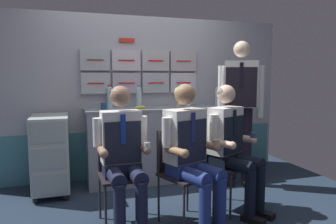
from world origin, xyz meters
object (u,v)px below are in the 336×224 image
at_px(water_bottle_tall, 110,97).
at_px(snack_banana, 141,107).
at_px(crew_member_left, 123,151).
at_px(crew_member_right, 232,142).
at_px(crew_member_center, 191,148).
at_px(folding_chair_right, 219,156).
at_px(folding_chair_center, 179,164).
at_px(folding_chair_left, 120,164).
at_px(crew_member_standing, 240,99).
at_px(coffee_cup_spare, 178,105).
at_px(service_trolley, 51,152).

height_order(water_bottle_tall, snack_banana, water_bottle_tall).
height_order(crew_member_left, water_bottle_tall, crew_member_left).
distance_m(crew_member_left, crew_member_right, 1.10).
xyz_separation_m(crew_member_center, snack_banana, (-0.18, 1.26, 0.26)).
relative_size(folding_chair_right, water_bottle_tall, 2.92).
bearing_deg(snack_banana, folding_chair_center, -83.82).
distance_m(folding_chair_left, crew_member_standing, 1.76).
height_order(crew_member_standing, snack_banana, crew_member_standing).
height_order(crew_member_right, snack_banana, crew_member_right).
bearing_deg(crew_member_right, crew_member_standing, 54.78).
height_order(folding_chair_right, water_bottle_tall, water_bottle_tall).
height_order(folding_chair_left, crew_member_left, crew_member_left).
distance_m(folding_chair_center, crew_member_standing, 1.38).
height_order(crew_member_right, coffee_cup_spare, crew_member_right).
distance_m(crew_member_left, water_bottle_tall, 1.43).
bearing_deg(coffee_cup_spare, service_trolley, -179.56).
bearing_deg(crew_member_center, crew_member_right, 19.26).
relative_size(crew_member_standing, water_bottle_tall, 6.04).
height_order(crew_member_center, snack_banana, crew_member_center).
bearing_deg(folding_chair_center, snack_banana, 96.18).
distance_m(folding_chair_center, water_bottle_tall, 1.56).
height_order(crew_member_standing, water_bottle_tall, crew_member_standing).
bearing_deg(snack_banana, water_bottle_tall, 141.38).
bearing_deg(crew_member_left, water_bottle_tall, 87.40).
xyz_separation_m(crew_member_standing, water_bottle_tall, (-1.52, 0.67, 0.01)).
relative_size(coffee_cup_spare, snack_banana, 0.34).
height_order(folding_chair_left, snack_banana, snack_banana).
xyz_separation_m(folding_chair_left, crew_member_standing, (1.59, 0.55, 0.55)).
xyz_separation_m(folding_chair_left, folding_chair_center, (0.53, -0.17, 0.00)).
xyz_separation_m(folding_chair_left, water_bottle_tall, (0.07, 1.21, 0.56)).
relative_size(folding_chair_right, crew_member_right, 0.68).
bearing_deg(snack_banana, crew_member_right, -57.39).
distance_m(folding_chair_center, crew_member_center, 0.24).
relative_size(crew_member_left, folding_chair_right, 1.48).
height_order(crew_member_right, water_bottle_tall, crew_member_right).
height_order(folding_chair_center, coffee_cup_spare, coffee_cup_spare).
xyz_separation_m(crew_member_right, water_bottle_tall, (-1.03, 1.35, 0.39)).
bearing_deg(folding_chair_center, service_trolley, 137.63).
bearing_deg(folding_chair_left, water_bottle_tall, 86.70).
distance_m(service_trolley, crew_member_left, 1.28).
bearing_deg(crew_member_right, water_bottle_tall, 127.39).
distance_m(crew_member_right, water_bottle_tall, 1.74).
bearing_deg(crew_member_left, coffee_cup_spare, 50.53).
distance_m(crew_member_left, coffee_cup_spare, 1.44).
distance_m(crew_member_center, folding_chair_right, 0.57).
height_order(folding_chair_left, water_bottle_tall, water_bottle_tall).
xyz_separation_m(water_bottle_tall, snack_banana, (0.34, -0.27, -0.12)).
bearing_deg(crew_member_standing, service_trolley, 170.61).
relative_size(folding_chair_right, crew_member_standing, 0.48).
xyz_separation_m(crew_member_center, folding_chair_right, (0.44, 0.32, -0.18)).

